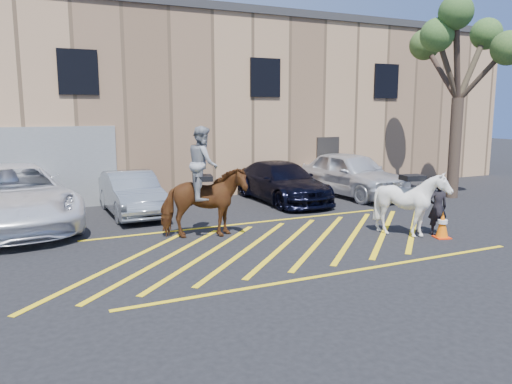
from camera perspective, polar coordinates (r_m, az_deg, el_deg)
name	(u,v)px	position (r m, az deg, el deg)	size (l,w,h in m)	color
ground	(280,241)	(12.97, 2.78, -5.62)	(90.00, 90.00, 0.00)	black
car_white_pickup	(12,197)	(15.88, -26.16, -0.47)	(2.99, 6.49, 1.80)	white
car_silver_sedan	(132,193)	(16.55, -14.03, -0.15)	(1.47, 4.21, 1.39)	gray
car_blue_suv	(282,182)	(18.40, 2.98, 1.15)	(2.02, 4.97, 1.44)	black
car_white_suv	(351,174)	(19.94, 10.83, 2.06)	(2.05, 5.09, 1.73)	silver
handler	(438,208)	(14.33, 20.04, -1.69)	(0.54, 0.36, 1.49)	black
warehouse	(159,103)	(23.78, -11.08, 9.94)	(32.42, 10.20, 7.30)	tan
hatching_zone	(286,244)	(12.71, 3.41, -5.91)	(12.60, 5.12, 0.01)	yellow
mounted_bay	(203,193)	(13.14, -6.03, -0.16)	(2.41, 1.53, 2.95)	#593415
saddled_white	(411,203)	(13.89, 17.32, -1.24)	(1.72, 1.86, 1.78)	white
traffic_cone	(442,224)	(14.08, 20.53, -3.49)	(0.47, 0.47, 0.73)	#FF330A
tree	(461,46)	(20.63, 22.39, 15.21)	(3.99, 4.37, 7.31)	#47372B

